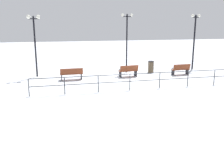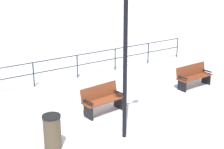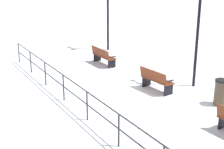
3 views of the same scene
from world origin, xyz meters
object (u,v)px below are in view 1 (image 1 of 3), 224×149
(bench_third, at_px, (72,74))
(lamppost_far, at_px, (34,33))
(lamppost_near, at_px, (195,34))
(trash_bin, at_px, (151,67))
(bench_second, at_px, (128,71))
(bench_nearest, at_px, (181,69))
(lamppost_middle, at_px, (127,34))

(bench_third, relative_size, lamppost_far, 0.35)
(lamppost_near, relative_size, trash_bin, 4.97)
(lamppost_far, bearing_deg, trash_bin, -93.52)
(lamppost_near, bearing_deg, bench_second, 104.84)
(bench_nearest, xyz_separation_m, lamppost_far, (1.99, 11.41, 2.94))
(bench_nearest, xyz_separation_m, bench_third, (0.19, 8.81, 0.00))
(bench_third, xyz_separation_m, lamppost_middle, (1.80, -4.77, 2.79))
(bench_second, bearing_deg, bench_nearest, -98.69)
(bench_nearest, xyz_separation_m, trash_bin, (1.41, 2.03, 0.03))
(lamppost_near, bearing_deg, lamppost_far, 90.00)
(bench_third, bearing_deg, lamppost_far, 53.54)
(bench_third, xyz_separation_m, lamppost_near, (1.80, -11.08, 2.75))
(bench_second, height_order, lamppost_middle, lamppost_middle)
(lamppost_near, xyz_separation_m, lamppost_far, (0.00, 13.68, 0.19))
(bench_second, height_order, lamppost_far, lamppost_far)
(lamppost_middle, xyz_separation_m, lamppost_far, (0.00, 7.37, 0.15))
(lamppost_far, distance_m, trash_bin, 9.83)
(bench_second, distance_m, bench_third, 4.41)
(bench_third, height_order, lamppost_middle, lamppost_middle)
(bench_nearest, distance_m, trash_bin, 2.48)
(lamppost_middle, bearing_deg, trash_bin, -106.05)
(lamppost_near, relative_size, lamppost_middle, 1.00)
(lamppost_near, distance_m, lamppost_far, 13.68)
(trash_bin, bearing_deg, bench_nearest, -124.76)
(bench_second, distance_m, lamppost_near, 7.42)
(bench_second, relative_size, lamppost_far, 0.33)
(bench_nearest, relative_size, lamppost_far, 0.33)
(lamppost_near, distance_m, trash_bin, 5.12)
(lamppost_far, bearing_deg, lamppost_middle, -90.00)
(bench_third, bearing_deg, bench_second, -91.27)
(bench_nearest, height_order, bench_second, bench_second)
(bench_nearest, height_order, lamppost_far, lamppost_far)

